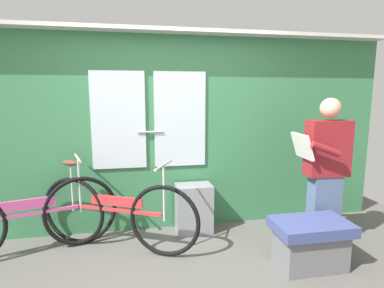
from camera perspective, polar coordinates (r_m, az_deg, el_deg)
The scene contains 7 objects.
ground_plane at distance 2.93m, azimuth -1.53°, elevation -24.61°, with size 6.39×4.02×0.04m, color #56544F.
train_door_wall at distance 3.65m, azimuth -4.74°, elevation 2.80°, with size 5.39×0.28×2.31m.
bicycle_near_door at distance 3.37m, azimuth -13.78°, elevation -12.33°, with size 1.62×0.84×0.95m.
bicycle_leaning_behind at distance 3.55m, azimuth -28.53°, elevation -11.92°, with size 1.75×0.63×0.97m.
passenger_reading_newspaper at distance 3.53m, azimuth 23.34°, elevation -4.39°, with size 0.57×0.48×1.58m.
trash_bin_by_wall at distance 3.71m, azimuth 0.33°, elevation -11.77°, with size 0.42×0.28×0.57m, color gray.
bench_seat_corner at distance 3.23m, azimuth 20.96°, elevation -16.59°, with size 0.70×0.44×0.45m.
Camera 1 is at (-0.38, -2.41, 1.61)m, focal length 28.93 mm.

